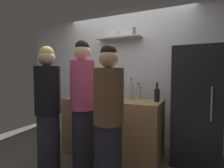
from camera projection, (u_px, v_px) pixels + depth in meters
back_wall_assembly at (126, 76)px, 3.53m from camera, size 4.80×0.32×2.60m
refrigerator at (196, 105)px, 2.66m from camera, size 0.66×0.65×1.74m
counter at (112, 127)px, 2.93m from camera, size 1.59×0.63×0.93m
baking_pan at (98, 98)px, 2.89m from camera, size 0.34×0.24×0.05m
utensil_holder at (82, 94)px, 3.11m from camera, size 0.10×0.10×0.22m
wine_bottle_amber_glass at (116, 93)px, 2.80m from camera, size 0.08×0.08×0.31m
wine_bottle_pale_glass at (131, 91)px, 2.90m from camera, size 0.07×0.07×0.34m
wine_bottle_dark_glass at (157, 94)px, 2.64m from camera, size 0.08×0.08×0.30m
water_bottle_plastic at (138, 92)px, 2.95m from camera, size 0.09×0.09×0.26m
person_brown_jacket at (109, 120)px, 1.98m from camera, size 0.34×0.34×1.67m
person_blonde at (48, 110)px, 2.40m from camera, size 0.34×0.34×1.71m
person_pink_top at (83, 105)px, 2.46m from camera, size 0.34×0.34×1.80m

